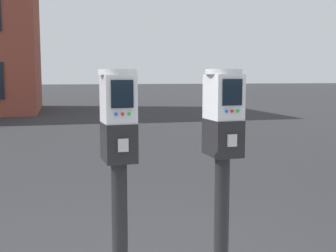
% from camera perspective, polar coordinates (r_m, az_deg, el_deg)
% --- Properties ---
extents(parking_meter_near_kerb, '(0.23, 0.26, 1.44)m').
position_cam_1_polar(parking_meter_near_kerb, '(2.42, -6.55, -3.17)').
color(parking_meter_near_kerb, black).
rests_on(parking_meter_near_kerb, sidewalk_slab).
extents(parking_meter_twin_adjacent, '(0.23, 0.26, 1.44)m').
position_cam_1_polar(parking_meter_twin_adjacent, '(2.57, 7.27, -2.53)').
color(parking_meter_twin_adjacent, black).
rests_on(parking_meter_twin_adjacent, sidewalk_slab).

